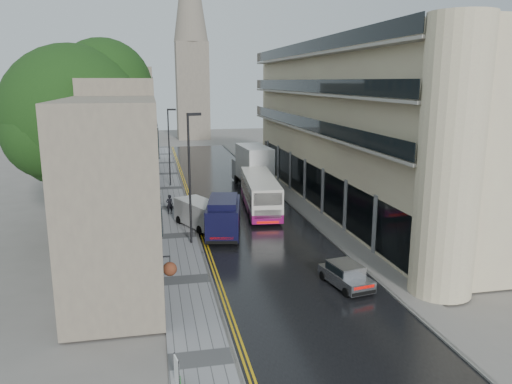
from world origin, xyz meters
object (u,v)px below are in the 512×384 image
object	(u,v)px
tree_near	(76,142)
silver_hatchback	(347,285)
cream_bus	(250,202)
navy_van	(207,223)
estate_sign	(177,371)
lamp_post_far	(169,148)
tree_far	(100,133)
lamp_post_near	(190,180)
pedestrian	(170,204)
white_lorry	(246,170)
white_van	(200,221)

from	to	relation	value
tree_near	silver_hatchback	distance (m)	20.45
cream_bus	silver_hatchback	bearing A→B (deg)	-76.63
navy_van	estate_sign	bearing A→B (deg)	-89.10
cream_bus	lamp_post_far	distance (m)	15.87
tree_near	silver_hatchback	size ratio (longest dim) A/B	3.98
tree_far	lamp_post_near	distance (m)	17.25
pedestrian	lamp_post_far	xyz separation A→B (m)	(0.51, 11.76, 3.18)
tree_far	navy_van	xyz separation A→B (m)	(8.19, -15.69, -4.76)
silver_hatchback	estate_sign	world-z (taller)	silver_hatchback
cream_bus	silver_hatchback	xyz separation A→B (m)	(2.06, -15.42, -0.81)
lamp_post_far	estate_sign	world-z (taller)	lamp_post_far
white_lorry	lamp_post_far	size ratio (longest dim) A/B	1.06
tree_far	cream_bus	world-z (taller)	tree_far
tree_near	silver_hatchback	world-z (taller)	tree_near
tree_near	lamp_post_near	distance (m)	8.23
cream_bus	white_lorry	size ratio (longest dim) A/B	1.26
silver_hatchback	cream_bus	bearing A→B (deg)	87.25
white_van	tree_far	bearing A→B (deg)	95.93
white_van	navy_van	xyz separation A→B (m)	(0.29, -2.06, 0.39)
tree_near	tree_far	world-z (taller)	tree_near
tree_far	lamp_post_near	xyz separation A→B (m)	(7.10, -15.62, -1.73)
tree_far	navy_van	size ratio (longest dim) A/B	2.20
lamp_post_far	estate_sign	size ratio (longest dim) A/B	7.58
white_van	estate_sign	bearing A→B (deg)	-122.29
silver_hatchback	pedestrian	bearing A→B (deg)	104.30
silver_hatchback	lamp_post_far	xyz separation A→B (m)	(-7.84, 29.96, 3.45)
white_lorry	navy_van	size ratio (longest dim) A/B	1.50
cream_bus	lamp_post_near	bearing A→B (deg)	-129.06
pedestrian	white_lorry	bearing A→B (deg)	-149.40
tree_near	tree_far	xyz separation A→B (m)	(0.30, 13.00, -0.72)
navy_van	pedestrian	world-z (taller)	navy_van
navy_van	lamp_post_far	size ratio (longest dim) A/B	0.71
lamp_post_near	tree_far	bearing A→B (deg)	96.05
tree_far	silver_hatchback	size ratio (longest dim) A/B	3.57
tree_near	white_van	bearing A→B (deg)	-4.39
cream_bus	estate_sign	size ratio (longest dim) A/B	10.16
tree_near	navy_van	xyz separation A→B (m)	(8.49, -2.69, -5.48)
cream_bus	pedestrian	xyz separation A→B (m)	(-6.29, 2.78, -0.54)
tree_far	lamp_post_far	distance (m)	7.93
cream_bus	white_lorry	bearing A→B (deg)	87.08
tree_near	cream_bus	distance (m)	13.91
pedestrian	estate_sign	size ratio (longest dim) A/B	1.56
cream_bus	white_lorry	xyz separation A→B (m)	(1.56, 10.23, 0.77)
white_van	lamp_post_near	bearing A→B (deg)	-135.93
silver_hatchback	navy_van	xyz separation A→B (m)	(-6.11, 10.18, 0.79)
pedestrian	lamp_post_near	world-z (taller)	lamp_post_near
tree_far	estate_sign	world-z (taller)	tree_far
silver_hatchback	lamp_post_near	world-z (taller)	lamp_post_near
white_van	estate_sign	xyz separation A→B (m)	(-2.62, -18.34, -0.43)
white_van	lamp_post_far	world-z (taller)	lamp_post_far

